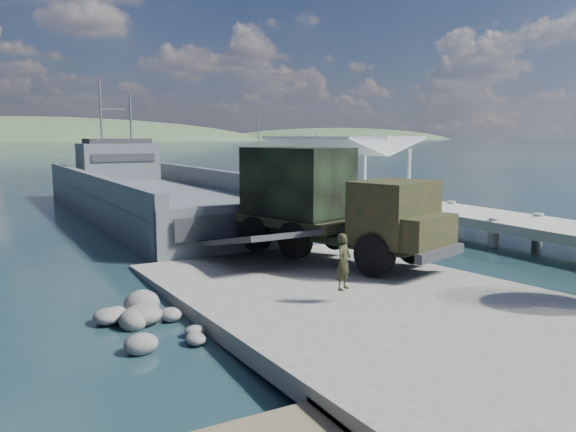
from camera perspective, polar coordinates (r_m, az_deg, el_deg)
The scene contains 10 objects.
ground at distance 18.40m, azimuth 5.78°, elevation -8.61°, with size 1400.00×1400.00×0.00m, color #163137.
boat_ramp at distance 17.55m, azimuth 7.66°, elevation -8.62°, with size 10.00×18.00×0.50m, color slate.
shoreline_rocks at distance 16.34m, azimuth -13.85°, elevation -11.00°, with size 3.20×5.60×0.90m, color #4D4E4B, non-canonical shape.
distant_headlands at distance 577.62m, azimuth -23.08°, elevation 7.02°, with size 1000.00×240.00×48.00m, color #3C5434, non-canonical shape.
pier at distance 40.62m, azimuth 5.88°, elevation 2.92°, with size 6.40×44.00×6.10m.
landing_craft at distance 38.91m, azimuth -13.30°, elevation 1.40°, with size 9.60×35.20×10.40m.
military_truck at distance 22.41m, azimuth 3.95°, elevation 1.36°, with size 5.31×9.68×4.31m.
soldier at distance 16.32m, azimuth 5.67°, elevation -5.98°, with size 0.60×0.39×1.64m, color black.
sailboat_near at distance 55.19m, azimuth 2.85°, elevation 2.99°, with size 2.65×4.94×5.78m.
sailboat_far at distance 60.58m, azimuth -2.92°, elevation 3.54°, with size 2.27×6.35×7.60m.
Camera 1 is at (-10.06, -14.46, 5.31)m, focal length 35.00 mm.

